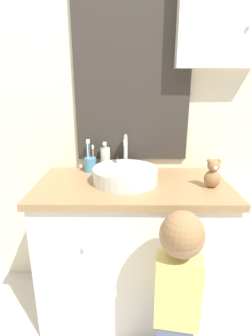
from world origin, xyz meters
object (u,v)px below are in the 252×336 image
toothbrush_holder (90,164)px  soap_dispenser (105,159)px  sink_basin (125,174)px  teddy_bear (213,174)px  child_figure (179,278)px

toothbrush_holder → soap_dispenser: size_ratio=1.10×
sink_basin → teddy_bear: bearing=-10.2°
teddy_bear → sink_basin: bearing=169.8°
child_figure → soap_dispenser: bearing=119.2°
sink_basin → soap_dispenser: bearing=123.6°
child_figure → teddy_bear: bearing=58.9°
sink_basin → soap_dispenser: size_ratio=2.22×
soap_dispenser → child_figure: soap_dispenser is taller
sink_basin → teddy_bear: sink_basin is taller
sink_basin → toothbrush_holder: 0.27m
toothbrush_holder → child_figure: size_ratio=0.23×
child_figure → teddy_bear: teddy_bear is taller
soap_dispenser → child_figure: bearing=-60.8°
toothbrush_holder → teddy_bear: size_ratio=1.30×
teddy_bear → soap_dispenser: bearing=154.9°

